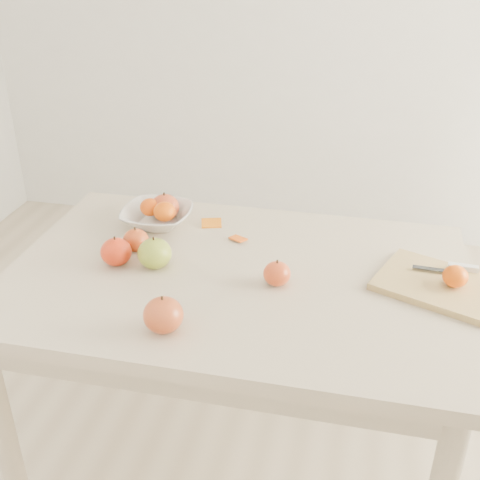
# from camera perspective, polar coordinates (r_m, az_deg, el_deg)

# --- Properties ---
(ground) EXTENTS (3.50, 3.50, 0.00)m
(ground) POSITION_cam_1_polar(r_m,az_deg,el_deg) (2.07, -0.32, -21.10)
(ground) COLOR #C6B293
(ground) RESTS_ON ground
(table) EXTENTS (1.20, 0.80, 0.75)m
(table) POSITION_cam_1_polar(r_m,az_deg,el_deg) (1.63, -0.39, -6.05)
(table) COLOR #C6B495
(table) RESTS_ON ground
(cutting_board) EXTENTS (0.36, 0.31, 0.02)m
(cutting_board) POSITION_cam_1_polar(r_m,az_deg,el_deg) (1.59, 18.43, -4.09)
(cutting_board) COLOR tan
(cutting_board) RESTS_ON table
(board_tangerine) EXTENTS (0.06, 0.06, 0.05)m
(board_tangerine) POSITION_cam_1_polar(r_m,az_deg,el_deg) (1.57, 19.74, -3.26)
(board_tangerine) COLOR #D55007
(board_tangerine) RESTS_ON cutting_board
(fruit_bowl) EXTENTS (0.21, 0.21, 0.05)m
(fruit_bowl) POSITION_cam_1_polar(r_m,az_deg,el_deg) (1.83, -7.85, 2.23)
(fruit_bowl) COLOR silver
(fruit_bowl) RESTS_ON table
(bowl_tangerine_near) EXTENTS (0.06, 0.06, 0.05)m
(bowl_tangerine_near) POSITION_cam_1_polar(r_m,az_deg,el_deg) (1.83, -8.53, 3.11)
(bowl_tangerine_near) COLOR #E46108
(bowl_tangerine_near) RESTS_ON fruit_bowl
(bowl_tangerine_far) EXTENTS (0.07, 0.07, 0.06)m
(bowl_tangerine_far) POSITION_cam_1_polar(r_m,az_deg,el_deg) (1.79, -7.17, 2.70)
(bowl_tangerine_far) COLOR #DF5207
(bowl_tangerine_far) RESTS_ON fruit_bowl
(orange_peel_a) EXTENTS (0.07, 0.06, 0.01)m
(orange_peel_a) POSITION_cam_1_polar(r_m,az_deg,el_deg) (1.82, -2.72, 1.49)
(orange_peel_a) COLOR orange
(orange_peel_a) RESTS_ON table
(orange_peel_b) EXTENTS (0.06, 0.05, 0.01)m
(orange_peel_b) POSITION_cam_1_polar(r_m,az_deg,el_deg) (1.73, -0.18, 0.07)
(orange_peel_b) COLOR #D8520F
(orange_peel_b) RESTS_ON table
(paring_knife) EXTENTS (0.17, 0.05, 0.01)m
(paring_knife) POSITION_cam_1_polar(r_m,az_deg,el_deg) (1.65, 19.96, -2.48)
(paring_knife) COLOR white
(paring_knife) RESTS_ON cutting_board
(apple_green) EXTENTS (0.09, 0.09, 0.08)m
(apple_green) POSITION_cam_1_polar(r_m,az_deg,el_deg) (1.60, -8.10, -1.27)
(apple_green) COLOR olive
(apple_green) RESTS_ON table
(apple_red_d) EXTENTS (0.08, 0.08, 0.07)m
(apple_red_d) POSITION_cam_1_polar(r_m,az_deg,el_deg) (1.63, -11.67, -1.11)
(apple_red_d) COLOR maroon
(apple_red_d) RESTS_ON table
(apple_red_e) EXTENTS (0.07, 0.07, 0.06)m
(apple_red_e) POSITION_cam_1_polar(r_m,az_deg,el_deg) (1.51, 3.52, -3.20)
(apple_red_e) COLOR maroon
(apple_red_e) RESTS_ON table
(apple_red_c) EXTENTS (0.09, 0.09, 0.08)m
(apple_red_c) POSITION_cam_1_polar(r_m,az_deg,el_deg) (1.36, -7.29, -7.07)
(apple_red_c) COLOR maroon
(apple_red_c) RESTS_ON table
(apple_red_a) EXTENTS (0.09, 0.09, 0.08)m
(apple_red_a) POSITION_cam_1_polar(r_m,az_deg,el_deg) (1.85, -7.14, 3.12)
(apple_red_a) COLOR maroon
(apple_red_a) RESTS_ON table
(apple_red_b) EXTENTS (0.07, 0.07, 0.06)m
(apple_red_b) POSITION_cam_1_polar(r_m,az_deg,el_deg) (1.69, -9.85, -0.02)
(apple_red_b) COLOR maroon
(apple_red_b) RESTS_ON table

